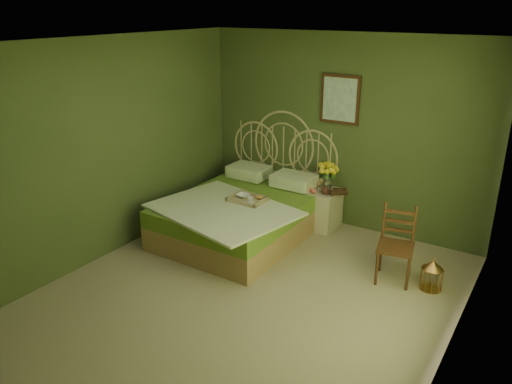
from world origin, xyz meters
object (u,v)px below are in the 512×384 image
Objects in this scene: bed at (245,211)px; birdcage at (432,276)px; chair at (398,239)px; nightstand at (321,203)px.

birdcage is at bearing -1.95° from bed.
chair is at bearing 175.31° from birdcage.
nightstand is 2.81× the size of birdcage.
bed is 6.97× the size of birdcage.
bed is 2.51m from birdcage.
nightstand reaches higher than chair.
chair is 0.52m from birdcage.
bed is at bearing 166.08° from chair.
nightstand is at bearing 45.42° from bed.
nightstand is at bearing 135.99° from chair.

